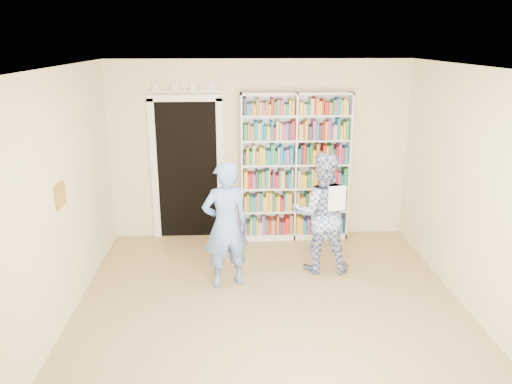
# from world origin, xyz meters

# --- Properties ---
(floor) EXTENTS (5.00, 5.00, 0.00)m
(floor) POSITION_xyz_m (0.00, 0.00, 0.00)
(floor) COLOR #A68150
(floor) RESTS_ON ground
(ceiling) EXTENTS (5.00, 5.00, 0.00)m
(ceiling) POSITION_xyz_m (0.00, 0.00, 2.70)
(ceiling) COLOR white
(ceiling) RESTS_ON wall_back
(wall_back) EXTENTS (4.50, 0.00, 4.50)m
(wall_back) POSITION_xyz_m (0.00, 2.50, 1.35)
(wall_back) COLOR beige
(wall_back) RESTS_ON floor
(wall_left) EXTENTS (0.00, 5.00, 5.00)m
(wall_left) POSITION_xyz_m (-2.25, 0.00, 1.35)
(wall_left) COLOR beige
(wall_left) RESTS_ON floor
(wall_right) EXTENTS (0.00, 5.00, 5.00)m
(wall_right) POSITION_xyz_m (2.25, 0.00, 1.35)
(wall_right) COLOR beige
(wall_right) RESTS_ON floor
(bookshelf) EXTENTS (1.63, 0.30, 2.24)m
(bookshelf) POSITION_xyz_m (0.52, 2.34, 1.13)
(bookshelf) COLOR white
(bookshelf) RESTS_ON floor
(doorway) EXTENTS (1.10, 0.08, 2.43)m
(doorway) POSITION_xyz_m (-1.10, 2.48, 1.18)
(doorway) COLOR black
(doorway) RESTS_ON floor
(wall_art) EXTENTS (0.03, 0.25, 0.25)m
(wall_art) POSITION_xyz_m (-2.23, 0.20, 1.40)
(wall_art) COLOR brown
(wall_art) RESTS_ON wall_left
(man_blue) EXTENTS (0.67, 0.55, 1.60)m
(man_blue) POSITION_xyz_m (-0.51, 0.82, 0.80)
(man_blue) COLOR #5C84CC
(man_blue) RESTS_ON floor
(man_plaid) EXTENTS (0.83, 0.67, 1.60)m
(man_plaid) POSITION_xyz_m (0.74, 1.19, 0.80)
(man_plaid) COLOR #325299
(man_plaid) RESTS_ON floor
(paper_sheet) EXTENTS (0.23, 0.04, 0.32)m
(paper_sheet) POSITION_xyz_m (0.87, 0.93, 1.08)
(paper_sheet) COLOR white
(paper_sheet) RESTS_ON man_plaid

